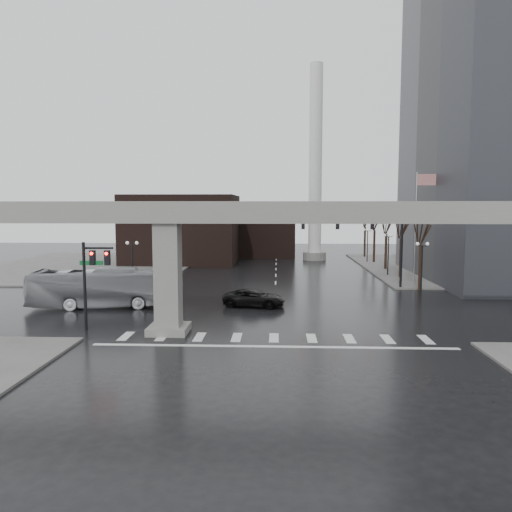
# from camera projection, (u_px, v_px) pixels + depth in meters

# --- Properties ---
(ground) EXTENTS (160.00, 160.00, 0.00)m
(ground) POSITION_uv_depth(u_px,v_px,m) (274.00, 334.00, 32.89)
(ground) COLOR black
(ground) RESTS_ON ground
(sidewalk_ne) EXTENTS (28.00, 36.00, 0.15)m
(sidewalk_ne) POSITION_uv_depth(u_px,v_px,m) (468.00, 268.00, 67.54)
(sidewalk_ne) COLOR slate
(sidewalk_ne) RESTS_ON ground
(sidewalk_nw) EXTENTS (28.00, 36.00, 0.15)m
(sidewalk_nw) POSITION_uv_depth(u_px,v_px,m) (90.00, 266.00, 69.80)
(sidewalk_nw) COLOR slate
(sidewalk_nw) RESTS_ON ground
(elevated_guideway) EXTENTS (48.00, 2.60, 8.70)m
(elevated_guideway) POSITION_uv_depth(u_px,v_px,m) (294.00, 230.00, 32.15)
(elevated_guideway) COLOR gray
(elevated_guideway) RESTS_ON ground
(building_far_left) EXTENTS (16.00, 14.00, 10.00)m
(building_far_left) POSITION_uv_depth(u_px,v_px,m) (183.00, 229.00, 74.75)
(building_far_left) COLOR black
(building_far_left) RESTS_ON ground
(building_far_mid) EXTENTS (10.00, 10.00, 8.00)m
(building_far_mid) POSITION_uv_depth(u_px,v_px,m) (265.00, 232.00, 84.27)
(building_far_mid) COLOR black
(building_far_mid) RESTS_ON ground
(smokestack) EXTENTS (3.60, 3.60, 30.00)m
(smokestack) POSITION_uv_depth(u_px,v_px,m) (315.00, 174.00, 77.03)
(smokestack) COLOR silver
(smokestack) RESTS_ON ground
(signal_mast_arm) EXTENTS (12.12, 0.43, 8.00)m
(signal_mast_arm) POSITION_uv_depth(u_px,v_px,m) (364.00, 232.00, 50.61)
(signal_mast_arm) COLOR black
(signal_mast_arm) RESTS_ON ground
(signal_left_pole) EXTENTS (2.30, 0.30, 6.00)m
(signal_left_pole) POSITION_uv_depth(u_px,v_px,m) (92.00, 271.00, 33.51)
(signal_left_pole) COLOR black
(signal_left_pole) RESTS_ON ground
(flagpole_assembly) EXTENTS (2.06, 0.12, 12.00)m
(flagpole_assembly) POSITION_uv_depth(u_px,v_px,m) (419.00, 214.00, 53.35)
(flagpole_assembly) COLOR silver
(flagpole_assembly) RESTS_ON ground
(lamp_right_0) EXTENTS (1.22, 0.32, 5.11)m
(lamp_right_0) POSITION_uv_depth(u_px,v_px,m) (422.00, 260.00, 45.88)
(lamp_right_0) COLOR black
(lamp_right_0) RESTS_ON ground
(lamp_right_1) EXTENTS (1.22, 0.32, 5.11)m
(lamp_right_1) POSITION_uv_depth(u_px,v_px,m) (388.00, 247.00, 59.79)
(lamp_right_1) COLOR black
(lamp_right_1) RESTS_ON ground
(lamp_right_2) EXTENTS (1.22, 0.32, 5.11)m
(lamp_right_2) POSITION_uv_depth(u_px,v_px,m) (367.00, 240.00, 73.71)
(lamp_right_2) COLOR black
(lamp_right_2) RESTS_ON ground
(lamp_left_0) EXTENTS (1.22, 0.32, 5.11)m
(lamp_left_0) POSITION_uv_depth(u_px,v_px,m) (132.00, 258.00, 47.05)
(lamp_left_0) COLOR black
(lamp_left_0) RESTS_ON ground
(lamp_left_1) EXTENTS (1.22, 0.32, 5.11)m
(lamp_left_1) POSITION_uv_depth(u_px,v_px,m) (166.00, 247.00, 60.96)
(lamp_left_1) COLOR black
(lamp_left_1) RESTS_ON ground
(lamp_left_2) EXTENTS (1.22, 0.32, 5.11)m
(lamp_left_2) POSITION_uv_depth(u_px,v_px,m) (186.00, 239.00, 74.88)
(lamp_left_2) COLOR black
(lamp_left_2) RESTS_ON ground
(tree_right_0) EXTENTS (1.09, 1.58, 7.50)m
(tree_right_0) POSITION_uv_depth(u_px,v_px,m) (421.00, 262.00, 49.89)
(tree_right_0) COLOR black
(tree_right_0) RESTS_ON ground
(tree_right_1) EXTENTS (1.09, 1.61, 7.67)m
(tree_right_1) POSITION_uv_depth(u_px,v_px,m) (401.00, 254.00, 57.84)
(tree_right_1) COLOR black
(tree_right_1) RESTS_ON ground
(tree_right_2) EXTENTS (1.10, 1.63, 7.85)m
(tree_right_2) POSITION_uv_depth(u_px,v_px,m) (386.00, 248.00, 65.79)
(tree_right_2) COLOR black
(tree_right_2) RESTS_ON ground
(tree_right_3) EXTENTS (1.11, 1.66, 8.02)m
(tree_right_3) POSITION_uv_depth(u_px,v_px,m) (374.00, 243.00, 73.73)
(tree_right_3) COLOR black
(tree_right_3) RESTS_ON ground
(tree_right_4) EXTENTS (1.12, 1.69, 8.19)m
(tree_right_4) POSITION_uv_depth(u_px,v_px,m) (365.00, 239.00, 81.68)
(tree_right_4) COLOR black
(tree_right_4) RESTS_ON ground
(pickup_truck) EXTENTS (5.50, 3.16, 1.45)m
(pickup_truck) POSITION_uv_depth(u_px,v_px,m) (254.00, 298.00, 41.79)
(pickup_truck) COLOR black
(pickup_truck) RESTS_ON ground
(city_bus) EXTENTS (12.05, 4.40, 3.28)m
(city_bus) POSITION_uv_depth(u_px,v_px,m) (102.00, 288.00, 41.36)
(city_bus) COLOR #B0B1B5
(city_bus) RESTS_ON ground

